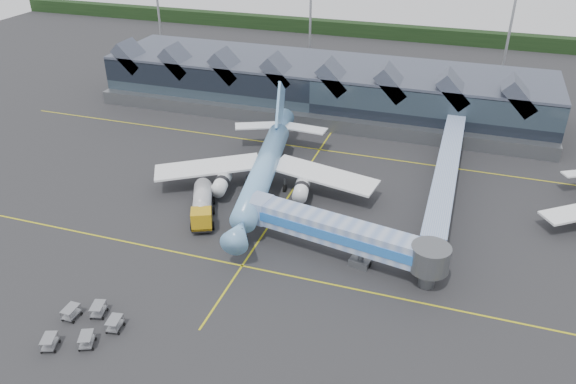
% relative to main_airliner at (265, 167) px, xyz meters
% --- Properties ---
extents(ground, '(260.00, 260.00, 0.00)m').
position_rel_main_airliner_xyz_m(ground, '(4.13, -11.45, -3.81)').
color(ground, '#28282A').
rests_on(ground, ground).
extents(taxi_stripes, '(120.00, 60.00, 0.01)m').
position_rel_main_airliner_xyz_m(taxi_stripes, '(4.13, -1.45, -3.80)').
color(taxi_stripes, gold).
rests_on(taxi_stripes, ground).
extents(tree_line_far, '(260.00, 4.00, 4.00)m').
position_rel_main_airliner_xyz_m(tree_line_far, '(4.13, 98.55, -1.81)').
color(tree_line_far, black).
rests_on(tree_line_far, ground).
extents(terminal, '(90.00, 22.25, 12.52)m').
position_rel_main_airliner_xyz_m(terminal, '(-0.94, 35.90, 1.07)').
color(terminal, black).
rests_on(terminal, ground).
extents(light_masts, '(132.40, 42.56, 22.45)m').
position_rel_main_airliner_xyz_m(light_masts, '(25.13, 51.35, 8.68)').
color(light_masts, '#96999E').
rests_on(light_masts, ground).
extents(main_airliner, '(34.56, 40.21, 12.96)m').
position_rel_main_airliner_xyz_m(main_airliner, '(0.00, 0.00, 0.00)').
color(main_airliner, '#73AAEA').
rests_on(main_airliner, ground).
extents(jet_bridge, '(26.66, 8.36, 5.64)m').
position_rel_main_airliner_xyz_m(jet_bridge, '(16.91, -14.32, -0.01)').
color(jet_bridge, '#7995CA').
rests_on(jet_bridge, ground).
extents(fuel_truck, '(6.73, 10.76, 3.71)m').
position_rel_main_airliner_xyz_m(fuel_truck, '(-5.74, -10.12, -1.73)').
color(fuel_truck, black).
rests_on(fuel_truck, ground).
extents(baggage_carts, '(7.00, 8.14, 1.41)m').
position_rel_main_airliner_xyz_m(baggage_carts, '(-7.38, -35.34, -3.02)').
color(baggage_carts, gray).
rests_on(baggage_carts, ground).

